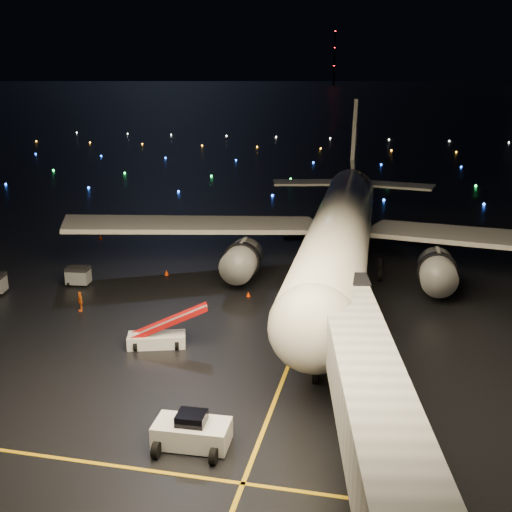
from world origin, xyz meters
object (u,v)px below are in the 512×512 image
(airliner, at_px, (343,194))
(belt_loader, at_px, (156,327))
(crew_c, at_px, (80,301))
(pushback_tug, at_px, (192,429))
(baggage_cart_0, at_px, (78,276))

(airliner, height_order, belt_loader, airliner)
(belt_loader, xyz_separation_m, crew_c, (-8.73, 5.28, -0.62))
(airliner, xyz_separation_m, belt_loader, (-11.39, -20.76, -6.34))
(crew_c, bearing_deg, airliner, 89.96)
(airliner, bearing_deg, crew_c, -143.93)
(airliner, bearing_deg, pushback_tug, -100.16)
(crew_c, xyz_separation_m, baggage_cart_0, (-3.32, 6.08, 0.01))
(pushback_tug, xyz_separation_m, crew_c, (-15.19, 16.94, -0.10))
(belt_loader, bearing_deg, pushback_tug, -78.52)
(airliner, xyz_separation_m, baggage_cart_0, (-23.44, -9.41, -6.95))
(pushback_tug, bearing_deg, baggage_cart_0, 126.73)
(pushback_tug, height_order, baggage_cart_0, pushback_tug)
(pushback_tug, distance_m, belt_loader, 13.34)
(crew_c, bearing_deg, pushback_tug, 4.26)
(crew_c, bearing_deg, baggage_cart_0, 171.01)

